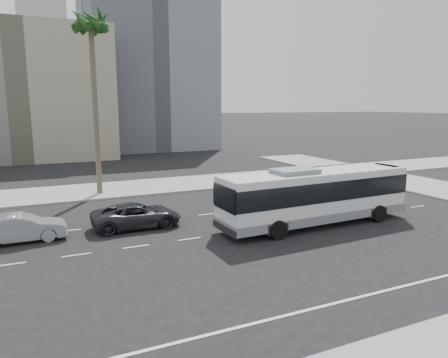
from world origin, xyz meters
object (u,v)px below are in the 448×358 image
car_a (137,215)px  city_bus (316,195)px  car_b (21,228)px  palm_near (91,26)px

car_a → city_bus: bearing=-111.3°
car_a → car_b: car_b is taller
palm_near → car_b: bearing=-118.0°
car_a → palm_near: size_ratio=0.36×
city_bus → palm_near: bearing=124.5°
car_b → car_a: bearing=-89.2°
city_bus → car_a: (-10.32, 4.09, -1.17)m
car_b → palm_near: 17.60m
car_b → palm_near: palm_near is taller
car_b → palm_near: (5.69, 10.72, 12.75)m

